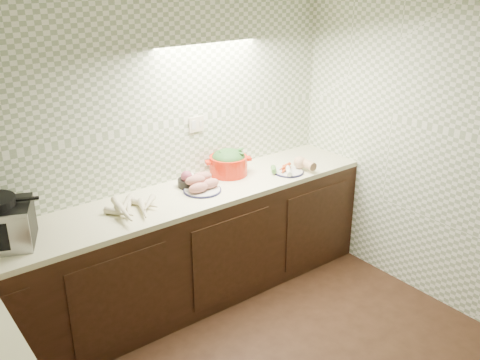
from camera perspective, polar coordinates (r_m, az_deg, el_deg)
room at (r=2.44m, az=7.31°, el=1.34°), size 3.60×3.60×2.60m
counter at (r=3.21m, az=-12.20°, el=-17.89°), size 3.60×3.60×0.90m
parsnip_pile at (r=3.70m, az=-10.90°, el=-3.14°), size 0.44×0.39×0.08m
sweet_potato_plate at (r=4.00m, az=-4.17°, el=-0.51°), size 0.29×0.29×0.13m
onion_bowl at (r=4.09m, az=-5.55°, el=-0.06°), size 0.17×0.17×0.13m
dutch_oven at (r=4.28m, az=-1.24°, el=1.90°), size 0.39×0.39×0.21m
veg_plate at (r=4.39m, az=5.70°, el=1.43°), size 0.35×0.25×0.12m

